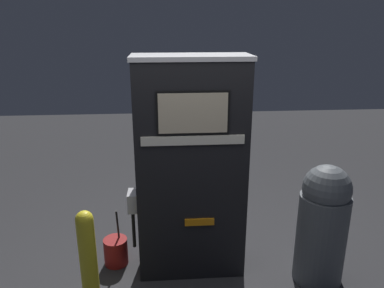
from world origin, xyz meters
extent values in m
plane|color=#2D2D30|center=(0.00, 0.00, 0.00)|extent=(14.00, 14.00, 0.00)
cube|color=black|center=(0.00, 0.21, 0.58)|extent=(1.02, 0.42, 1.15)
cube|color=black|center=(0.00, 0.21, 1.62)|extent=(1.02, 0.42, 0.94)
cube|color=#B7B7BC|center=(0.00, 0.21, 2.11)|extent=(1.05, 0.45, 0.04)
cube|color=black|center=(0.00, -0.01, 1.67)|extent=(0.62, 0.01, 0.38)
cube|color=beige|center=(0.00, -0.01, 1.67)|extent=(0.58, 0.01, 0.34)
cube|color=silver|center=(0.00, -0.01, 1.43)|extent=(0.89, 0.02, 0.08)
cube|color=orange|center=(0.06, -0.01, 0.63)|extent=(0.27, 0.02, 0.07)
cube|color=#B7B7BC|center=(-0.55, 0.13, 0.81)|extent=(0.09, 0.19, 0.18)
cylinder|color=black|center=(-0.55, 0.06, 0.54)|extent=(0.03, 0.03, 0.36)
cylinder|color=yellow|center=(-0.92, -0.28, 0.43)|extent=(0.15, 0.15, 0.86)
sphere|color=yellow|center=(-0.92, -0.28, 0.86)|extent=(0.15, 0.15, 0.15)
cylinder|color=#51565B|center=(1.21, -0.07, 0.44)|extent=(0.46, 0.46, 0.88)
sphere|color=#51565B|center=(1.21, -0.07, 0.96)|extent=(0.44, 0.44, 0.44)
cylinder|color=maroon|center=(-0.77, 0.32, 0.14)|extent=(0.24, 0.24, 0.28)
cylinder|color=black|center=(-0.74, 0.32, 0.45)|extent=(0.02, 0.10, 0.36)
camera|label=1|loc=(-0.24, -3.05, 2.40)|focal=35.00mm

